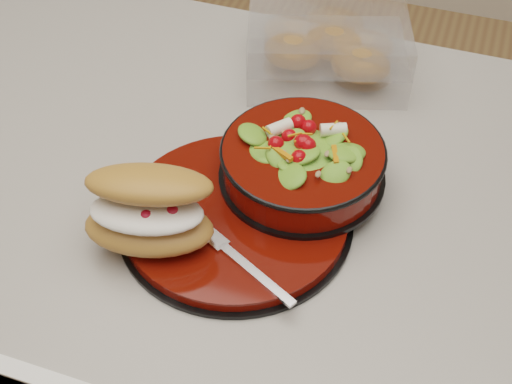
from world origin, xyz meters
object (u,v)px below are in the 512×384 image
(dinner_plate, at_px, (236,216))
(croissant, at_px, (149,210))
(fork, at_px, (243,263))
(salad_bowl, at_px, (303,158))
(pastry_box, at_px, (327,49))
(island_counter, at_px, (283,359))

(dinner_plate, distance_m, croissant, 0.12)
(croissant, height_order, fork, croissant)
(dinner_plate, relative_size, salad_bowl, 1.37)
(salad_bowl, bearing_deg, fork, -98.40)
(croissant, xyz_separation_m, fork, (0.12, -0.01, -0.04))
(dinner_plate, xyz_separation_m, pastry_box, (0.02, 0.33, 0.03))
(island_counter, xyz_separation_m, dinner_plate, (-0.05, -0.09, 0.46))
(dinner_plate, height_order, salad_bowl, salad_bowl)
(salad_bowl, height_order, croissant, croissant)
(croissant, bearing_deg, dinner_plate, 27.44)
(salad_bowl, xyz_separation_m, croissant, (-0.14, -0.15, 0.01))
(island_counter, bearing_deg, pastry_box, 94.92)
(croissant, distance_m, fork, 0.12)
(dinner_plate, distance_m, salad_bowl, 0.11)
(island_counter, bearing_deg, salad_bowl, -31.10)
(island_counter, bearing_deg, dinner_plate, -116.73)
(salad_bowl, relative_size, fork, 1.54)
(island_counter, distance_m, pastry_box, 0.55)
(island_counter, relative_size, pastry_box, 4.53)
(salad_bowl, height_order, fork, salad_bowl)
(dinner_plate, bearing_deg, island_counter, 63.27)
(dinner_plate, relative_size, fork, 2.11)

